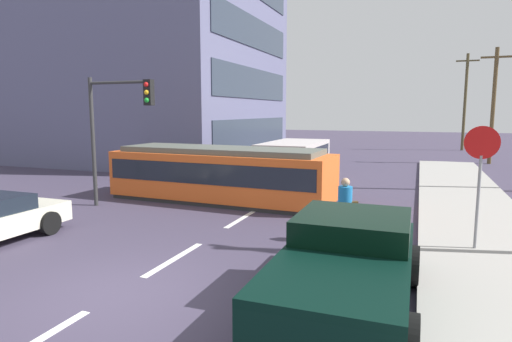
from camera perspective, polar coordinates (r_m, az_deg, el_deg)
ground_plane at (r=17.30m, az=3.21°, el=-3.27°), size 120.00×120.00×0.00m
sidewalk_curb_right at (r=12.74m, az=27.92°, el=-7.96°), size 3.20×36.00×0.14m
lane_stripe_1 at (r=10.21m, az=-10.75°, el=-11.35°), size 0.16×2.40×0.01m
lane_stripe_2 at (r=13.63m, az=-1.91°, el=-6.30°), size 0.16×2.40×0.01m
lane_stripe_3 at (r=21.36m, az=6.68°, el=-1.16°), size 0.16×2.40×0.01m
lane_stripe_4 at (r=27.17m, az=9.77°, el=0.71°), size 0.16×2.40×0.01m
corner_building at (r=32.17m, az=-13.97°, el=13.11°), size 15.97×14.44×12.80m
streetcar_tram at (r=16.20m, az=-4.68°, el=-0.31°), size 8.48×2.87×2.02m
city_bus at (r=21.63m, az=5.05°, el=1.77°), size 2.56×5.34×1.84m
pedestrian_crossing at (r=11.32m, az=11.70°, el=-4.53°), size 0.51×0.36×1.67m
pickup_truck_parked at (r=7.55m, az=12.04°, el=-12.02°), size 2.29×5.01×1.55m
parked_sedan_mid at (r=21.58m, az=-9.75°, el=0.53°), size 2.02×4.60×1.19m
stop_sign at (r=11.19m, az=27.56°, el=1.08°), size 0.76×0.07×2.88m
traffic_light_mast at (r=15.52m, az=-17.95°, el=6.86°), size 2.60×0.33×4.51m
utility_pole_far at (r=31.38m, az=28.88°, el=7.80°), size 1.80×0.24×7.30m
utility_pole_distant at (r=41.30m, az=25.91°, el=8.39°), size 1.80×0.24×8.17m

